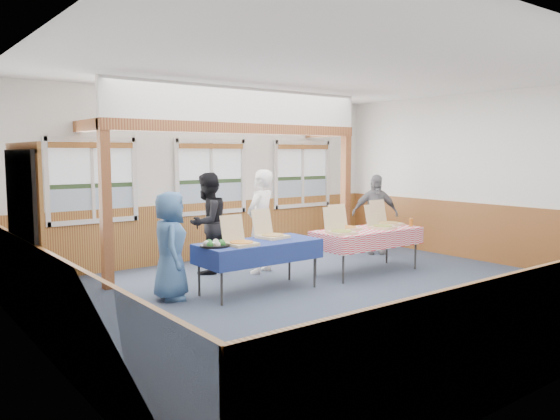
{
  "coord_description": "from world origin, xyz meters",
  "views": [
    {
      "loc": [
        -5.37,
        -5.77,
        2.06
      ],
      "look_at": [
        -0.19,
        1.0,
        1.17
      ],
      "focal_mm": 35.0,
      "sensor_mm": 36.0,
      "label": 1
    }
  ],
  "objects_px": {
    "woman_white": "(261,221)",
    "table_right": "(367,232)",
    "man_blue": "(170,246)",
    "person_grey": "(375,214)",
    "table_left": "(259,245)",
    "woman_black": "(207,223)"
  },
  "relations": [
    {
      "from": "woman_white",
      "to": "table_right",
      "type": "bearing_deg",
      "value": 120.25
    },
    {
      "from": "table_right",
      "to": "woman_white",
      "type": "bearing_deg",
      "value": 163.82
    },
    {
      "from": "table_right",
      "to": "woman_white",
      "type": "xyz_separation_m",
      "value": [
        -1.45,
        1.11,
        0.19
      ]
    },
    {
      "from": "table_right",
      "to": "woman_white",
      "type": "relative_size",
      "value": 1.19
    },
    {
      "from": "woman_white",
      "to": "man_blue",
      "type": "relative_size",
      "value": 1.16
    },
    {
      "from": "person_grey",
      "to": "woman_white",
      "type": "bearing_deg",
      "value": -145.19
    },
    {
      "from": "table_left",
      "to": "person_grey",
      "type": "height_order",
      "value": "person_grey"
    },
    {
      "from": "man_blue",
      "to": "table_right",
      "type": "bearing_deg",
      "value": -74.84
    },
    {
      "from": "man_blue",
      "to": "woman_white",
      "type": "bearing_deg",
      "value": -49.53
    },
    {
      "from": "table_left",
      "to": "woman_white",
      "type": "xyz_separation_m",
      "value": [
        0.78,
        1.04,
        0.19
      ]
    },
    {
      "from": "person_grey",
      "to": "table_left",
      "type": "bearing_deg",
      "value": -129.73
    },
    {
      "from": "woman_black",
      "to": "person_grey",
      "type": "xyz_separation_m",
      "value": [
        3.64,
        -0.49,
        -0.05
      ]
    },
    {
      "from": "table_left",
      "to": "person_grey",
      "type": "xyz_separation_m",
      "value": [
        3.69,
        1.09,
        0.11
      ]
    },
    {
      "from": "table_right",
      "to": "woman_black",
      "type": "bearing_deg",
      "value": 164.17
    },
    {
      "from": "woman_white",
      "to": "man_blue",
      "type": "height_order",
      "value": "woman_white"
    },
    {
      "from": "man_blue",
      "to": "person_grey",
      "type": "xyz_separation_m",
      "value": [
        4.91,
        0.69,
        0.05
      ]
    },
    {
      "from": "table_left",
      "to": "woman_black",
      "type": "height_order",
      "value": "woman_black"
    },
    {
      "from": "table_right",
      "to": "woman_white",
      "type": "height_order",
      "value": "woman_white"
    },
    {
      "from": "table_right",
      "to": "person_grey",
      "type": "bearing_deg",
      "value": 59.96
    },
    {
      "from": "woman_black",
      "to": "table_left",
      "type": "bearing_deg",
      "value": 63.57
    },
    {
      "from": "woman_black",
      "to": "person_grey",
      "type": "distance_m",
      "value": 3.67
    },
    {
      "from": "table_left",
      "to": "person_grey",
      "type": "bearing_deg",
      "value": 32.46
    }
  ]
}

